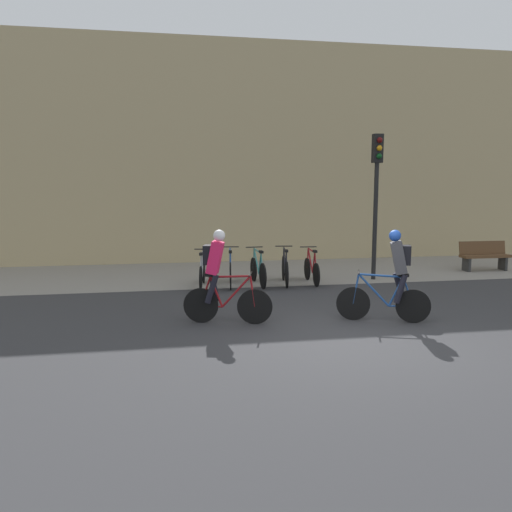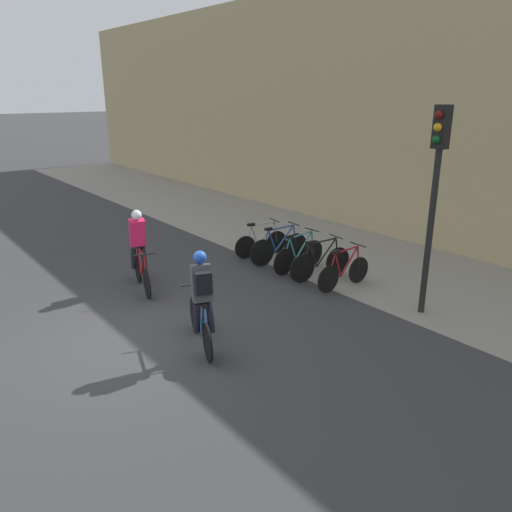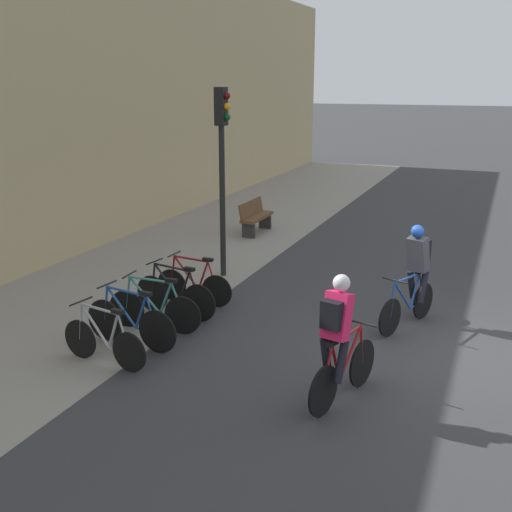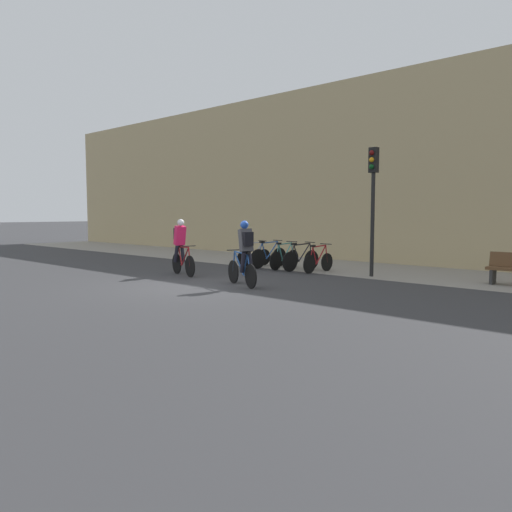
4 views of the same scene
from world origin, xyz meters
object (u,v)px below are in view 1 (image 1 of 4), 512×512
Objects in this scene: cyclist_pink at (219,274)px; bench at (484,255)px; parked_bike_2 at (258,270)px; parked_bike_4 at (312,269)px; traffic_light_pole at (377,180)px; cyclist_grey at (394,273)px; parked_bike_3 at (285,269)px; parked_bike_0 at (202,272)px; parked_bike_1 at (230,270)px.

cyclist_pink is 1.16× the size of bench.
parked_bike_4 is at bearing 0.01° from parked_bike_2.
parked_bike_4 reaches higher than bench.
bench is (3.93, 0.84, -2.26)m from traffic_light_pole.
traffic_light_pole reaches higher than cyclist_grey.
parked_bike_3 is 1.11× the size of bench.
bench is (7.23, 1.07, 0.07)m from parked_bike_2.
traffic_light_pole is (2.57, 0.23, 2.32)m from parked_bike_3.
parked_bike_2 is 1.45m from parked_bike_4.
parked_bike_4 is 1.03× the size of bench.
parked_bike_3 is (2.18, 0.00, 0.02)m from parked_bike_0.
cyclist_pink is at bearing -120.74° from parked_bike_3.
traffic_light_pole is (4.75, 0.23, 2.34)m from parked_bike_0.
parked_bike_2 is 1.00× the size of parked_bike_3.
parked_bike_4 is (-0.45, 3.99, -0.57)m from cyclist_grey.
parked_bike_3 is 0.43× the size of traffic_light_pole.
parked_bike_1 is at bearing 179.99° from parked_bike_3.
cyclist_pink is 4.13m from parked_bike_3.
cyclist_pink is at bearing -141.25° from traffic_light_pole.
parked_bike_2 reaches higher than parked_bike_4.
parked_bike_4 is (2.18, -0.00, -0.03)m from parked_bike_1.
parked_bike_1 is at bearing 179.94° from parked_bike_2.
parked_bike_0 is (-0.09, 3.51, -0.57)m from cyclist_pink.
parked_bike_2 is 0.43× the size of traffic_light_pole.
traffic_light_pole reaches higher than parked_bike_0.
parked_bike_2 is 1.08× the size of parked_bike_4.
parked_bike_3 is at bearing 106.48° from cyclist_grey.
parked_bike_3 reaches higher than parked_bike_4.
traffic_light_pole is (3.30, 0.23, 2.32)m from parked_bike_2.
parked_bike_3 is at bearing 0.04° from parked_bike_2.
cyclist_grey is at bearing -73.52° from parked_bike_3.
cyclist_grey is 1.12× the size of parked_bike_4.
parked_bike_0 is (-3.36, 3.99, -0.57)m from cyclist_grey.
parked_bike_0 is 1.02× the size of bench.
parked_bike_4 is 5.88m from bench.
parked_bike_1 is at bearing 123.43° from cyclist_grey.
parked_bike_3 is at bearing 0.01° from parked_bike_0.
cyclist_grey is 1.15× the size of bench.
parked_bike_3 is 3.47m from traffic_light_pole.
cyclist_grey is 1.13× the size of parked_bike_0.
parked_bike_0 is at bearing 91.47° from cyclist_pink.
cyclist_pink reaches higher than parked_bike_4.
bench is (7.96, 1.07, 0.06)m from parked_bike_1.
parked_bike_1 is (0.73, 0.00, 0.03)m from parked_bike_0.
parked_bike_1 is 8.03m from bench.
bench is at bearing 28.06° from cyclist_pink.
traffic_light_pole is (1.85, 0.23, 2.34)m from parked_bike_4.
parked_bike_1 is at bearing 79.73° from cyclist_pink.
parked_bike_2 is 1.11× the size of bench.
bench is (8.69, 1.07, 0.09)m from parked_bike_0.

